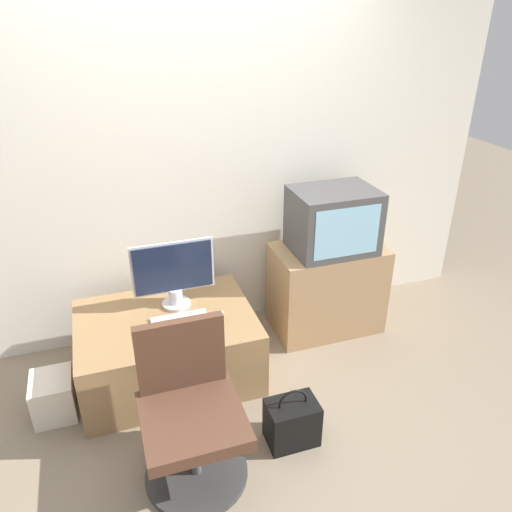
% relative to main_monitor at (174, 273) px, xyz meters
% --- Properties ---
extents(ground_plane, '(12.00, 12.00, 0.00)m').
position_rel_main_monitor_xyz_m(ground_plane, '(0.24, -0.89, -0.68)').
color(ground_plane, '#7F705B').
extents(wall_back, '(4.40, 0.05, 2.60)m').
position_rel_main_monitor_xyz_m(wall_back, '(0.24, 0.44, 0.62)').
color(wall_back, silver).
rests_on(wall_back, ground_plane).
extents(desk, '(1.10, 0.80, 0.45)m').
position_rel_main_monitor_xyz_m(desk, '(-0.09, -0.13, -0.46)').
color(desk, '#937047').
rests_on(desk, ground_plane).
extents(side_stand, '(0.78, 0.47, 0.66)m').
position_rel_main_monitor_xyz_m(side_stand, '(1.11, 0.06, -0.35)').
color(side_stand, '#A37F56').
rests_on(side_stand, ground_plane).
extents(main_monitor, '(0.52, 0.18, 0.45)m').
position_rel_main_monitor_xyz_m(main_monitor, '(0.00, 0.00, 0.00)').
color(main_monitor, silver).
rests_on(main_monitor, desk).
extents(keyboard, '(0.35, 0.13, 0.01)m').
position_rel_main_monitor_xyz_m(keyboard, '(-0.01, -0.18, -0.23)').
color(keyboard, white).
rests_on(keyboard, desk).
extents(mouse, '(0.05, 0.04, 0.03)m').
position_rel_main_monitor_xyz_m(mouse, '(0.24, -0.20, -0.22)').
color(mouse, silver).
rests_on(mouse, desk).
extents(crt_tv, '(0.56, 0.42, 0.44)m').
position_rel_main_monitor_xyz_m(crt_tv, '(1.11, 0.04, 0.19)').
color(crt_tv, '#474747').
rests_on(crt_tv, side_stand).
extents(office_chair, '(0.53, 0.53, 0.82)m').
position_rel_main_monitor_xyz_m(office_chair, '(-0.10, -0.90, -0.33)').
color(office_chair, '#333333').
rests_on(office_chair, ground_plane).
extents(cardboard_box_lower, '(0.24, 0.27, 0.25)m').
position_rel_main_monitor_xyz_m(cardboard_box_lower, '(-0.80, -0.25, -0.56)').
color(cardboard_box_lower, beige).
rests_on(cardboard_box_lower, ground_plane).
extents(handbag, '(0.28, 0.20, 0.36)m').
position_rel_main_monitor_xyz_m(handbag, '(0.46, -0.90, -0.55)').
color(handbag, black).
rests_on(handbag, ground_plane).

